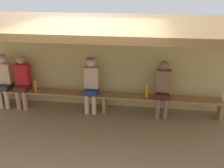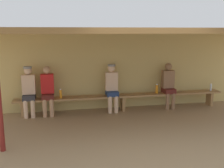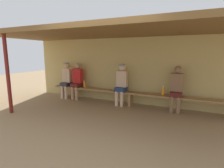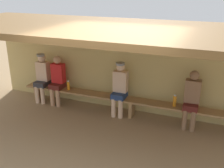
# 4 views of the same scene
# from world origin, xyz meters

# --- Properties ---
(ground_plane) EXTENTS (24.00, 24.00, 0.00)m
(ground_plane) POSITION_xyz_m (0.00, 0.00, 0.00)
(ground_plane) COLOR #9E7F59
(back_wall) EXTENTS (8.00, 0.20, 2.20)m
(back_wall) POSITION_xyz_m (0.00, 2.00, 1.10)
(back_wall) COLOR tan
(back_wall) RESTS_ON ground
(dugout_roof) EXTENTS (8.00, 2.80, 0.12)m
(dugout_roof) POSITION_xyz_m (0.00, 0.70, 2.26)
(dugout_roof) COLOR brown
(dugout_roof) RESTS_ON back_wall
(bench) EXTENTS (6.00, 0.36, 0.46)m
(bench) POSITION_xyz_m (0.00, 1.55, 0.39)
(bench) COLOR #9E7547
(bench) RESTS_ON ground
(player_with_sunglasses) EXTENTS (0.34, 0.42, 1.34)m
(player_with_sunglasses) POSITION_xyz_m (-2.57, 1.55, 0.75)
(player_with_sunglasses) COLOR #333338
(player_with_sunglasses) RESTS_ON ground
(player_rightmost) EXTENTS (0.34, 0.42, 1.34)m
(player_rightmost) POSITION_xyz_m (-2.09, 1.55, 0.73)
(player_rightmost) COLOR #591E19
(player_rightmost) RESTS_ON ground
(player_leftmost) EXTENTS (0.34, 0.42, 1.34)m
(player_leftmost) POSITION_xyz_m (-0.32, 1.55, 0.75)
(player_leftmost) COLOR navy
(player_leftmost) RESTS_ON ground
(player_shirtless_tan) EXTENTS (0.34, 0.42, 1.34)m
(player_shirtless_tan) POSITION_xyz_m (1.38, 1.55, 0.73)
(player_shirtless_tan) COLOR #591E19
(player_shirtless_tan) RESTS_ON ground
(water_bottle_orange) EXTENTS (0.07, 0.07, 0.26)m
(water_bottle_orange) POSITION_xyz_m (-1.75, 1.52, 0.58)
(water_bottle_orange) COLOR orange
(water_bottle_orange) RESTS_ON bench
(water_bottle_blue) EXTENTS (0.06, 0.06, 0.22)m
(water_bottle_blue) POSITION_xyz_m (2.77, 1.55, 0.57)
(water_bottle_blue) COLOR silver
(water_bottle_blue) RESTS_ON bench
(water_bottle_clear) EXTENTS (0.08, 0.08, 0.28)m
(water_bottle_clear) POSITION_xyz_m (1.02, 1.54, 0.59)
(water_bottle_clear) COLOR orange
(water_bottle_clear) RESTS_ON bench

